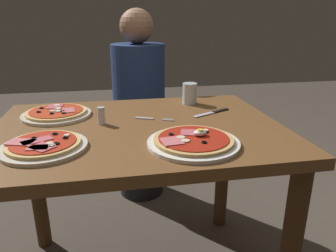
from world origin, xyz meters
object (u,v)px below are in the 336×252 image
object	(u,v)px
pizza_across_left	(56,113)
fork	(151,119)
water_glass_near	(190,95)
diner_person	(139,112)
pizza_foreground	(193,141)
dining_table	(139,156)
salt_shaker	(101,116)
pizza_across_right	(43,145)
knife	(214,112)

from	to	relation	value
pizza_across_left	fork	world-z (taller)	pizza_across_left
water_glass_near	diner_person	distance (m)	0.59
fork	diner_person	distance (m)	0.74
fork	diner_person	xyz separation A→B (m)	(0.02, 0.71, -0.19)
pizza_foreground	diner_person	world-z (taller)	diner_person
dining_table	salt_shaker	bearing A→B (deg)	162.53
dining_table	salt_shaker	size ratio (longest dim) A/B	16.15
pizza_foreground	salt_shaker	world-z (taller)	salt_shaker
water_glass_near	diner_person	size ratio (longest dim) A/B	0.08
fork	pizza_foreground	bearing A→B (deg)	-71.17
pizza_foreground	fork	size ratio (longest dim) A/B	1.99
pizza_across_right	water_glass_near	xyz separation A→B (m)	(0.58, 0.44, 0.03)
dining_table	pizza_across_left	bearing A→B (deg)	150.32
diner_person	dining_table	bearing A→B (deg)	84.30
salt_shaker	diner_person	world-z (taller)	diner_person
dining_table	fork	size ratio (longest dim) A/B	7.20
salt_shaker	fork	bearing A→B (deg)	6.96
pizza_across_right	dining_table	bearing A→B (deg)	28.45
pizza_across_right	knife	bearing A→B (deg)	23.18
pizza_foreground	water_glass_near	xyz separation A→B (m)	(0.11, 0.49, 0.03)
dining_table	fork	bearing A→B (deg)	48.77
pizza_foreground	salt_shaker	bearing A→B (deg)	137.92
fork	pizza_across_left	bearing A→B (deg)	162.93
dining_table	knife	distance (m)	0.37
water_glass_near	salt_shaker	bearing A→B (deg)	-150.42
knife	water_glass_near	bearing A→B (deg)	111.90
dining_table	pizza_foreground	size ratio (longest dim) A/B	3.62
pizza_across_right	diner_person	size ratio (longest dim) A/B	0.23
fork	knife	distance (m)	0.28
dining_table	pizza_across_right	bearing A→B (deg)	-151.55
pizza_foreground	diner_person	distance (m)	1.02
dining_table	pizza_foreground	world-z (taller)	pizza_foreground
pizza_across_left	pizza_across_right	bearing A→B (deg)	-88.56
knife	diner_person	distance (m)	0.74
pizza_across_left	water_glass_near	size ratio (longest dim) A/B	2.87
pizza_across_left	diner_person	distance (m)	0.74
pizza_across_left	fork	bearing A→B (deg)	-17.07
dining_table	fork	xyz separation A→B (m)	(0.06, 0.07, 0.13)
dining_table	pizza_across_right	world-z (taller)	pizza_across_right
pizza_across_left	knife	xyz separation A→B (m)	(0.66, -0.07, -0.01)
water_glass_near	fork	size ratio (longest dim) A/B	0.65
diner_person	pizza_across_left	bearing A→B (deg)	56.32
pizza_across_left	water_glass_near	bearing A→B (deg)	8.65
pizza_foreground	water_glass_near	distance (m)	0.51
pizza_across_left	salt_shaker	bearing A→B (deg)	-37.15
pizza_across_right	knife	world-z (taller)	pizza_across_right
water_glass_near	pizza_across_left	bearing A→B (deg)	-171.35
pizza_foreground	diner_person	size ratio (longest dim) A/B	0.25
water_glass_near	fork	bearing A→B (deg)	-135.62
pizza_across_right	pizza_foreground	bearing A→B (deg)	-6.34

